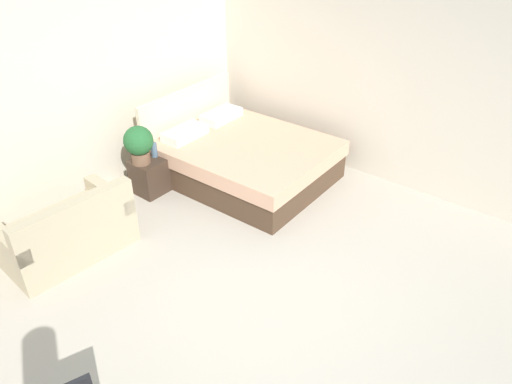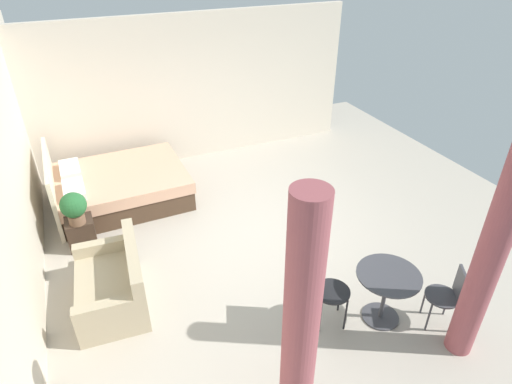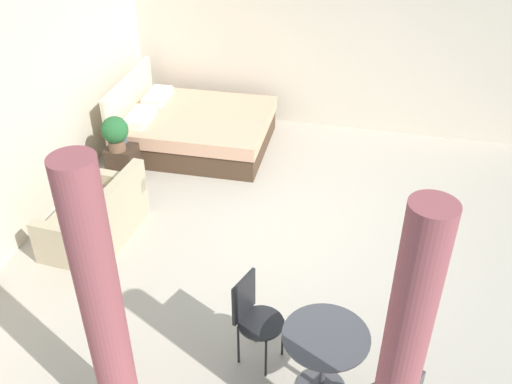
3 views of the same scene
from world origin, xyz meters
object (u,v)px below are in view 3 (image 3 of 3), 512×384
at_px(couch, 97,219).
at_px(potted_plant, 115,132).
at_px(cafe_chair_near_window, 253,312).
at_px(bed, 194,129).
at_px(balcony_table, 325,352).
at_px(nightstand, 123,161).
at_px(vase, 124,136).

relative_size(couch, potted_plant, 2.76).
distance_m(potted_plant, cafe_chair_near_window, 3.69).
xyz_separation_m(couch, cafe_chair_near_window, (-1.35, -2.26, 0.29)).
relative_size(bed, couch, 1.62).
distance_m(bed, potted_plant, 1.43).
height_order(bed, balcony_table, bed).
height_order(bed, nightstand, bed).
distance_m(nightstand, potted_plant, 0.52).
height_order(vase, cafe_chair_near_window, cafe_chair_near_window).
xyz_separation_m(nightstand, potted_plant, (-0.10, 0.01, 0.51)).
relative_size(bed, potted_plant, 4.46).
distance_m(potted_plant, vase, 0.29).
distance_m(couch, potted_plant, 1.43).
height_order(nightstand, balcony_table, balcony_table).
bearing_deg(cafe_chair_near_window, balcony_table, -109.41).
height_order(bed, couch, bed).
relative_size(vase, balcony_table, 0.26).
bearing_deg(nightstand, cafe_chair_near_window, -137.22).
xyz_separation_m(nightstand, cafe_chair_near_window, (-2.76, -2.55, 0.33)).
relative_size(potted_plant, balcony_table, 0.66).
height_order(bed, cafe_chair_near_window, bed).
height_order(balcony_table, cafe_chair_near_window, cafe_chair_near_window).
bearing_deg(vase, balcony_table, -133.83).
bearing_deg(vase, potted_plant, 178.99).
distance_m(couch, vase, 1.59).
bearing_deg(cafe_chair_near_window, potted_plant, 43.91).
relative_size(bed, nightstand, 4.74).
bearing_deg(bed, balcony_table, -147.87).
bearing_deg(bed, cafe_chair_near_window, -154.14).
height_order(couch, balcony_table, couch).
bearing_deg(balcony_table, nightstand, 47.27).
bearing_deg(couch, nightstand, 11.62).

